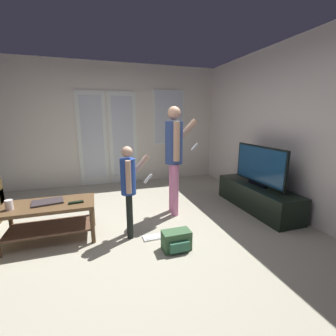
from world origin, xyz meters
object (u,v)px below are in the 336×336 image
object	(u,v)px
tv_remote_black	(76,202)
laptop_closed	(48,202)
coffee_table	(49,214)
cup_near_edge	(9,205)
flat_screen_tv	(260,166)
backpack	(177,241)
loose_keyboard	(160,236)
tv_stand	(257,197)
person_child	(129,184)
person_adult	(175,152)

from	to	relation	value
tv_remote_black	laptop_closed	bearing A→B (deg)	154.15
coffee_table	cup_near_edge	bearing A→B (deg)	-170.58
flat_screen_tv	backpack	xyz separation A→B (m)	(-1.67, -0.71, -0.62)
loose_keyboard	tv_remote_black	world-z (taller)	tv_remote_black
laptop_closed	tv_stand	bearing A→B (deg)	-10.23
flat_screen_tv	tv_remote_black	world-z (taller)	flat_screen_tv
cup_near_edge	tv_remote_black	size ratio (longest dim) A/B	0.67
loose_keyboard	cup_near_edge	size ratio (longest dim) A/B	3.86
tv_stand	person_child	xyz separation A→B (m)	(-2.12, -0.23, 0.49)
loose_keyboard	tv_remote_black	bearing A→B (deg)	164.73
person_child	backpack	distance (m)	0.88
backpack	coffee_table	bearing A→B (deg)	154.19
coffee_table	person_child	distance (m)	1.03
tv_stand	loose_keyboard	world-z (taller)	tv_stand
person_adult	flat_screen_tv	bearing A→B (deg)	-11.09
coffee_table	cup_near_edge	world-z (taller)	cup_near_edge
coffee_table	person_child	bearing A→B (deg)	-11.81
flat_screen_tv	tv_remote_black	bearing A→B (deg)	-177.57
backpack	tv_remote_black	distance (m)	1.29
person_adult	coffee_table	bearing A→B (deg)	-170.14
laptop_closed	cup_near_edge	world-z (taller)	cup_near_edge
laptop_closed	loose_keyboard	bearing A→B (deg)	-26.58
backpack	person_child	bearing A→B (deg)	133.28
person_adult	tv_stand	bearing A→B (deg)	-11.23
person_adult	backpack	distance (m)	1.35
person_child	laptop_closed	world-z (taller)	person_child
person_adult	person_child	distance (m)	0.96
person_child	cup_near_edge	bearing A→B (deg)	174.17
tv_stand	tv_remote_black	bearing A→B (deg)	-177.65
person_adult	cup_near_edge	distance (m)	2.18
person_child	tv_remote_black	bearing A→B (deg)	169.57
backpack	loose_keyboard	xyz separation A→B (m)	(-0.10, 0.33, -0.10)
tv_stand	tv_remote_black	distance (m)	2.77
flat_screen_tv	person_child	distance (m)	2.13
tv_stand	cup_near_edge	xyz separation A→B (m)	(-3.45, -0.09, 0.33)
laptop_closed	cup_near_edge	bearing A→B (deg)	-174.71
coffee_table	loose_keyboard	bearing A→B (deg)	-15.08
person_adult	laptop_closed	bearing A→B (deg)	-171.43
person_adult	loose_keyboard	xyz separation A→B (m)	(-0.42, -0.65, -0.97)
tv_stand	loose_keyboard	bearing A→B (deg)	-167.88
tv_remote_black	backpack	bearing A→B (deg)	-34.58
person_child	cup_near_edge	world-z (taller)	person_child
tv_stand	person_adult	world-z (taller)	person_adult
backpack	cup_near_edge	xyz separation A→B (m)	(-1.78, 0.61, 0.42)
coffee_table	flat_screen_tv	xyz separation A→B (m)	(3.07, 0.03, 0.39)
flat_screen_tv	laptop_closed	xyz separation A→B (m)	(-3.08, 0.00, -0.25)
loose_keyboard	coffee_table	bearing A→B (deg)	164.92
coffee_table	laptop_closed	bearing A→B (deg)	106.84
laptop_closed	tv_remote_black	world-z (taller)	same
tv_stand	backpack	distance (m)	1.82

